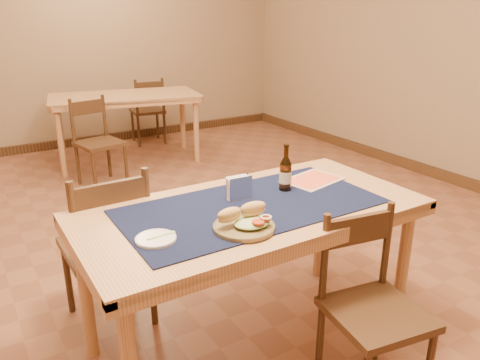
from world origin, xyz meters
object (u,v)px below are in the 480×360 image
napkin_holder (239,188)px  back_table (125,102)px  chair_main_far (107,245)px  sandwich_plate (245,222)px  beer_bottle (285,173)px  chair_main_near (371,305)px  main_table (251,223)px

napkin_holder → back_table: bearing=81.1°
back_table → chair_main_far: size_ratio=1.89×
sandwich_plate → beer_bottle: beer_bottle is taller
chair_main_near → sandwich_plate: 0.65m
main_table → sandwich_plate: sandwich_plate is taller
main_table → chair_main_near: 0.64m
sandwich_plate → napkin_holder: (0.15, 0.29, 0.03)m
main_table → chair_main_far: 0.78m
main_table → sandwich_plate: size_ratio=6.18×
back_table → chair_main_far: chair_main_far is taller
back_table → chair_main_near: bearing=-93.4°
main_table → back_table: (0.50, 3.31, 0.00)m
chair_main_far → beer_bottle: size_ratio=3.83×
sandwich_plate → napkin_holder: napkin_holder is taller
main_table → sandwich_plate: (-0.15, -0.19, 0.12)m
beer_bottle → napkin_holder: 0.26m
main_table → back_table: bearing=81.4°
back_table → sandwich_plate: (-0.65, -3.50, 0.12)m
chair_main_near → sandwich_plate: sandwich_plate is taller
chair_main_near → napkin_holder: 0.79m
back_table → napkin_holder: bearing=-98.9°
chair_main_far → sandwich_plate: 0.87m
beer_bottle → napkin_holder: bearing=175.8°
main_table → napkin_holder: size_ratio=12.20×
beer_bottle → napkin_holder: beer_bottle is taller
napkin_holder → main_table: bearing=-87.7°
back_table → napkin_holder: (-0.50, -3.21, 0.14)m
sandwich_plate → beer_bottle: 0.49m
main_table → chair_main_near: size_ratio=1.95×
chair_main_far → chair_main_near: 1.33m
sandwich_plate → back_table: bearing=79.4°
sandwich_plate → beer_bottle: (0.41, 0.27, 0.06)m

